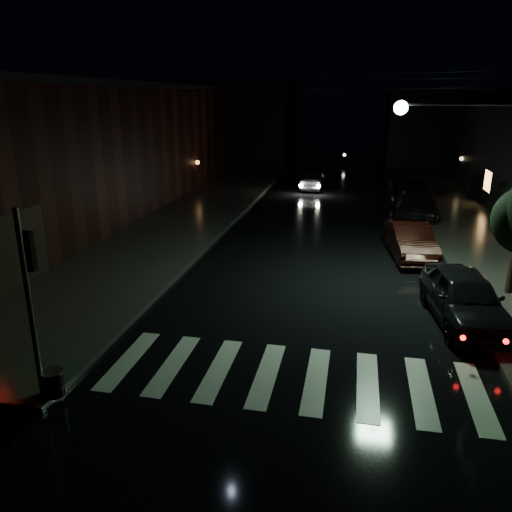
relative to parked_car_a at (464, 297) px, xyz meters
The scene contains 14 objects.
ground 8.92m from the parked_car_a, 148.82° to the right, with size 120.00×120.00×0.00m, color black.
sidewalk_left 15.74m from the parked_car_a, 143.27° to the left, with size 6.00×44.00×0.15m, color #282826.
sidewalk_right 9.73m from the parked_car_a, 75.68° to the left, with size 4.00×44.00×0.15m, color #282826.
building_left 22.84m from the parked_car_a, 149.82° to the left, with size 10.00×36.00×7.00m, color black.
building_far_left 44.19m from the parked_car_a, 113.54° to the left, with size 14.00×10.00×8.00m, color black.
building_far_right 40.99m from the parked_car_a, 81.00° to the left, with size 14.00×10.00×7.00m, color black.
crosswalk 6.21m from the parked_car_a, 138.29° to the right, with size 9.00×3.00×0.01m, color beige.
signal_pole_corner 11.50m from the parked_car_a, 148.13° to the right, with size 0.68×0.61×4.20m.
utility_pole 4.68m from the parked_car_a, 62.86° to the left, with size 4.92×0.44×8.00m.
parked_car_a is the anchor object (origin of this frame).
parked_car_b 6.29m from the parked_car_a, 99.06° to the left, with size 1.54×4.41×1.45m, color black.
parked_car_c 13.86m from the parked_car_a, 90.00° to the left, with size 2.11×5.18×1.50m, color black.
parked_car_d 17.92m from the parked_car_a, 90.00° to the left, with size 2.39×5.18×1.44m, color black.
oncoming_car 22.33m from the parked_car_a, 106.66° to the left, with size 1.37×3.93×1.29m, color black.
Camera 1 is at (4.24, -9.99, 6.44)m, focal length 35.00 mm.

